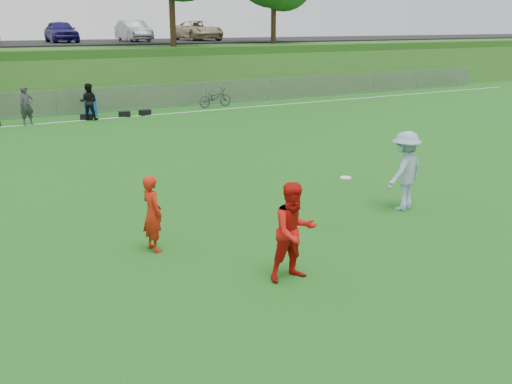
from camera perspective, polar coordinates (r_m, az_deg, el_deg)
ground at (r=11.19m, az=1.24°, el=-6.24°), size 120.00×120.00×0.00m
sideline_far at (r=27.70m, az=-18.45°, el=6.68°), size 60.00×0.10×0.01m
fence at (r=29.56m, az=-19.37°, el=8.43°), size 58.00×0.06×1.30m
berm at (r=40.29m, az=-22.57°, el=11.25°), size 120.00×18.00×3.00m
parking_lot at (r=42.20m, az=-23.19°, el=13.48°), size 120.00×12.00×0.10m
gear_bags at (r=28.02m, az=-16.26°, el=7.23°), size 7.46×0.53×0.26m
player_red_left at (r=11.31m, az=-10.32°, el=-2.13°), size 0.44×0.60×1.53m
player_red_center at (r=9.87m, az=3.84°, el=-3.98°), size 0.88×0.70×1.76m
player_blue at (r=14.05m, az=14.65°, el=2.06°), size 1.39×1.04×1.91m
frisbee at (r=12.19m, az=8.96°, el=1.43°), size 0.24×0.24×0.02m
recycling_bin at (r=28.90m, az=-16.21°, el=8.14°), size 0.73×0.73×0.90m
bicycle at (r=31.13m, az=-4.13°, el=9.42°), size 2.02×0.87×1.03m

